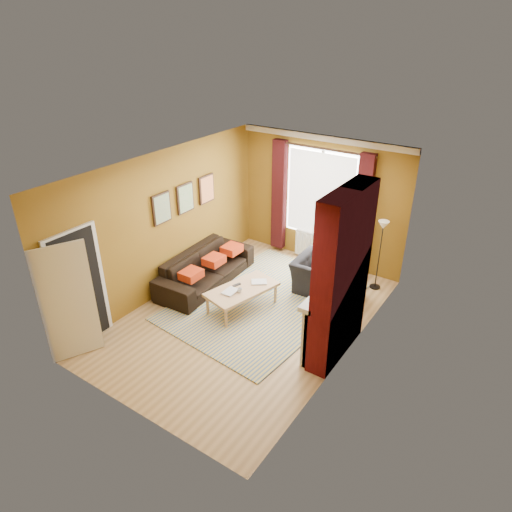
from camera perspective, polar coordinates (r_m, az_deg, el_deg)
name	(u,v)px	position (r m, az deg, el deg)	size (l,w,h in m)	color
ground	(248,317)	(8.45, -0.95, -7.58)	(5.50, 5.50, 0.00)	olive
room_walls	(288,253)	(7.65, 4.02, 0.40)	(3.82, 5.54, 2.83)	brown
striped_rug	(264,302)	(8.85, 1.01, -5.71)	(2.95, 3.87, 0.02)	#355C94
sofa	(206,268)	(9.36, -6.32, -1.51)	(2.34, 0.91, 0.68)	black
armchair	(324,277)	(9.05, 8.51, -2.61)	(1.12, 0.98, 0.73)	black
coffee_table	(242,290)	(8.46, -1.75, -4.32)	(0.98, 1.47, 0.45)	tan
wicker_stool	(318,267)	(9.68, 7.82, -1.42)	(0.45, 0.45, 0.43)	#A57E47
floor_lamp	(382,236)	(9.09, 15.47, 2.43)	(0.22, 0.22, 1.46)	black
book_a	(225,290)	(8.37, -3.85, -4.24)	(0.22, 0.30, 0.03)	#999999
book_b	(259,279)	(8.69, 0.36, -2.89)	(0.21, 0.29, 0.02)	#999999
mug	(240,290)	(8.29, -2.05, -4.32)	(0.09, 0.09, 0.08)	#999999
tv_remote	(237,285)	(8.51, -2.43, -3.62)	(0.10, 0.17, 0.02)	#252527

